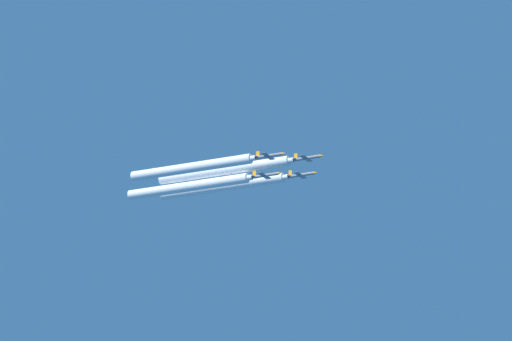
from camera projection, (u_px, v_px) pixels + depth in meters
The scene contains 8 objects.
jet_lead at pixel (308, 158), 620.60m from camera, with size 8.44×12.29×2.95m.
jet_left_wingman at pixel (302, 175), 634.04m from camera, with size 8.44×12.29×2.95m.
jet_right_wingman at pixel (270, 156), 611.98m from camera, with size 8.44×12.29×2.95m.
jet_slot at pixel (266, 175), 625.50m from camera, with size 8.44×12.29×2.95m.
smoke_trail_lead at pixel (226, 170), 634.40m from camera, with size 3.71×55.39×3.71m.
smoke_trail_left_wingman at pixel (224, 186), 647.47m from camera, with size 3.71×53.59×3.71m.
smoke_trail_right_wingman at pixel (193, 167), 624.84m from camera, with size 3.71×50.86×3.71m.
smoke_trail_slot at pixel (190, 186), 638.59m from camera, with size 3.71×51.93×3.71m.
Camera 1 is at (538.10, 248.52, 2.19)m, focal length 119.83 mm.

